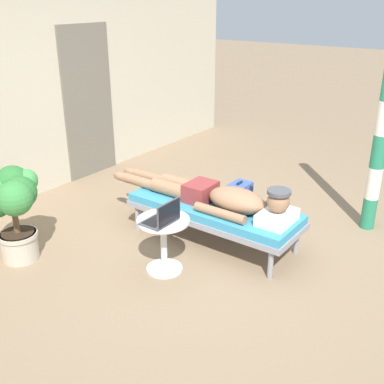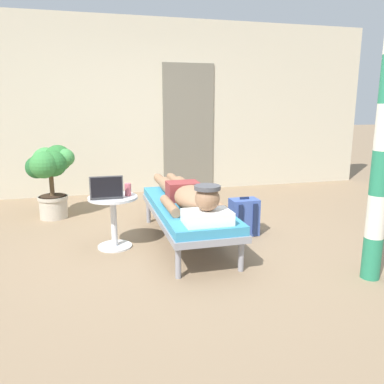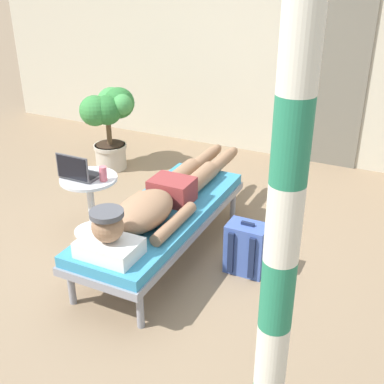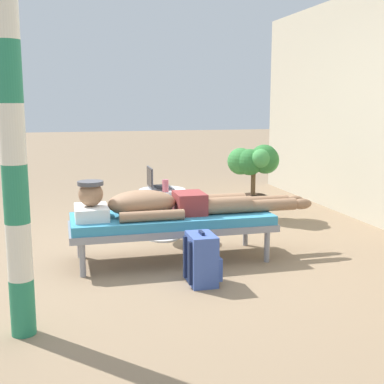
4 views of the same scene
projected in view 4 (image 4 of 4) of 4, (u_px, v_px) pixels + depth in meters
ground_plane at (156, 254)px, 4.84m from camera, size 40.00×40.00×0.00m
lounge_chair at (172, 222)px, 4.63m from camera, size 0.65×1.81×0.42m
person_reclining at (168, 204)px, 4.59m from camera, size 0.53×2.17×0.33m
side_table at (162, 205)px, 5.34m from camera, size 0.48×0.48×0.52m
laptop at (156, 183)px, 5.34m from camera, size 0.31×0.24×0.23m
drink_glass at (165, 186)px, 5.16m from camera, size 0.06×0.06×0.12m
backpack at (202, 259)px, 4.04m from camera, size 0.30×0.26×0.42m
potted_plant at (255, 169)px, 6.25m from camera, size 0.59×0.65×0.91m
porch_post at (12, 134)px, 2.98m from camera, size 0.15×0.15×2.46m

